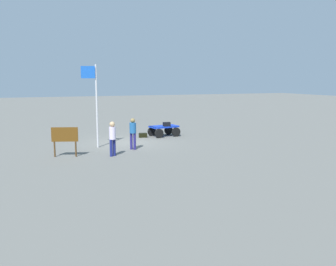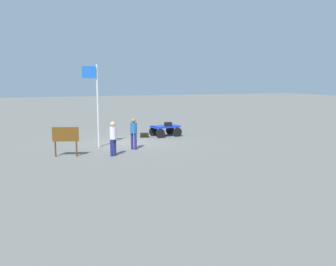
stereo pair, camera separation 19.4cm
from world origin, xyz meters
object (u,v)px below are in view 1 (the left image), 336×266
(flagpole, at_px, (95,98))
(suitcase_maroon, at_px, (167,124))
(luggage_cart, at_px, (164,129))
(suitcase_olive, at_px, (143,135))
(signboard, at_px, (65,137))
(worker_lead, at_px, (133,131))
(worker_trailing, at_px, (112,136))

(flagpole, bearing_deg, suitcase_maroon, -157.87)
(luggage_cart, height_order, suitcase_maroon, suitcase_maroon)
(suitcase_olive, xyz_separation_m, signboard, (5.33, 4.28, 0.85))
(luggage_cart, distance_m, suitcase_olive, 1.46)
(worker_lead, height_order, signboard, worker_lead)
(suitcase_olive, distance_m, worker_lead, 4.20)
(luggage_cart, relative_size, suitcase_maroon, 4.24)
(worker_lead, distance_m, signboard, 3.62)
(worker_lead, bearing_deg, signboard, 8.84)
(suitcase_olive, height_order, signboard, signboard)
(suitcase_maroon, height_order, worker_trailing, worker_trailing)
(suitcase_olive, height_order, worker_trailing, worker_trailing)
(flagpole, bearing_deg, suitcase_olive, -145.56)
(worker_lead, bearing_deg, flagpole, -37.50)
(flagpole, relative_size, signboard, 3.13)
(suitcase_olive, bearing_deg, flagpole, 34.44)
(suitcase_maroon, xyz_separation_m, signboard, (6.84, 3.92, 0.16))
(suitcase_olive, xyz_separation_m, worker_trailing, (3.16, 4.99, 0.86))
(suitcase_maroon, distance_m, worker_trailing, 6.58)
(signboard, bearing_deg, worker_trailing, 161.77)
(worker_trailing, height_order, signboard, worker_trailing)
(worker_lead, bearing_deg, suitcase_maroon, -134.22)
(luggage_cart, bearing_deg, signboard, 31.99)
(flagpole, height_order, signboard, flagpole)
(suitcase_olive, bearing_deg, signboard, 38.71)
(worker_trailing, xyz_separation_m, signboard, (2.17, -0.71, -0.01))
(suitcase_maroon, xyz_separation_m, worker_lead, (3.27, 3.36, 0.17))
(worker_trailing, bearing_deg, luggage_cart, -132.89)
(signboard, bearing_deg, flagpole, -134.42)
(luggage_cart, relative_size, suitcase_olive, 3.51)
(suitcase_maroon, bearing_deg, luggage_cart, -73.21)
(suitcase_olive, xyz_separation_m, flagpole, (3.49, 2.39, 2.57))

